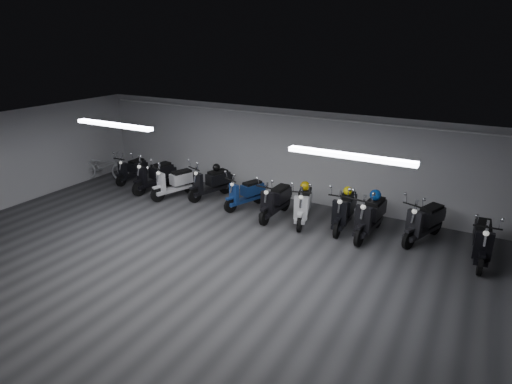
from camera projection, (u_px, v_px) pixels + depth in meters
The scene contains 22 objects.
floor at pixel (193, 270), 9.29m from camera, with size 14.00×10.00×0.01m, color #333336.
ceiling at pixel (186, 145), 8.31m from camera, with size 14.00×10.00×0.01m, color gray.
back_wall at pixel (290, 155), 12.91m from camera, with size 14.00×0.01×2.80m, color #AEAEB1.
fluor_strip_left at pixel (114, 125), 10.52m from camera, with size 2.40×0.18×0.08m, color white.
fluor_strip_right at pixel (350, 156), 7.80m from camera, with size 2.40×0.18×0.08m, color white.
conduit at pixel (290, 116), 12.42m from camera, with size 0.05×0.05×13.60m, color white.
scooter_0 at pixel (131, 166), 14.70m from camera, with size 0.53×1.59×1.18m, color black, non-canonical shape.
scooter_1 at pixel (154, 171), 13.81m from camera, with size 0.62×1.86×1.39m, color black, non-canonical shape.
scooter_2 at pixel (174, 177), 13.25m from camera, with size 0.59×1.78×1.33m, color silver, non-canonical shape.
scooter_3 at pixel (210, 178), 13.20m from camera, with size 0.60×1.81×1.34m, color black, non-canonical shape.
scooter_4 at pixel (245, 188), 12.45m from camera, with size 0.55×1.64×1.22m, color navy, non-canonical shape.
scooter_5 at pixel (275, 195), 11.75m from camera, with size 0.60×1.79×1.33m, color black, non-canonical shape.
scooter_6 at pixel (303, 199), 11.44m from camera, with size 0.60×1.81×1.35m, color silver, non-canonical shape.
scooter_7 at pixel (345, 204), 11.06m from camera, with size 0.62×1.86×1.38m, color black, non-canonical shape.
scooter_8 at pixel (370, 210), 10.61m from camera, with size 0.65×1.94×1.44m, color black, non-canonical shape.
scooter_9 at pixel (425, 216), 10.36m from camera, with size 0.62×1.86×1.38m, color black, non-canonical shape.
bicycle at pixel (103, 163), 14.90m from camera, with size 0.66×1.87×1.21m, color silver.
scooter_10 at pixel (483, 234), 9.40m from camera, with size 0.61×1.83×1.36m, color black, non-canonical shape.
helmet_0 at pixel (305, 186), 11.57m from camera, with size 0.26×0.26×0.26m, color #BE980B.
helmet_1 at pixel (348, 191), 11.18m from camera, with size 0.24×0.24×0.24m, color yellow.
helmet_2 at pixel (375, 195), 10.71m from camera, with size 0.28×0.28×0.28m, color navy.
helmet_3 at pixel (216, 167), 13.26m from camera, with size 0.24×0.24×0.24m, color black.
Camera 1 is at (5.14, -6.44, 4.81)m, focal length 29.82 mm.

